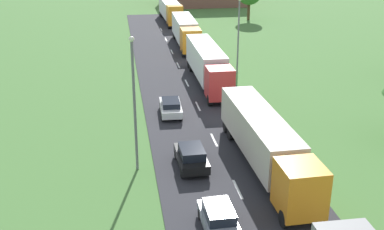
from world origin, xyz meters
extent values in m
cube|color=white|center=(0.00, 29.90, 0.07)|extent=(0.16, 2.40, 0.01)
cube|color=white|center=(0.00, 37.54, 0.07)|extent=(0.16, 2.40, 0.01)
cube|color=white|center=(0.00, 45.13, 0.07)|extent=(0.16, 2.40, 0.01)
cube|color=white|center=(0.00, 52.21, 0.07)|extent=(0.16, 2.40, 0.01)
cube|color=white|center=(0.00, 59.26, 0.07)|extent=(0.16, 2.40, 0.01)
cube|color=white|center=(0.00, 65.81, 0.07)|extent=(0.16, 2.40, 0.01)
cube|color=white|center=(0.00, 73.19, 0.07)|extent=(0.16, 2.40, 0.01)
cube|color=white|center=(0.00, 80.43, 0.07)|extent=(0.16, 2.40, 0.01)
cube|color=orange|center=(2.61, 26.26, 2.00)|extent=(2.50, 2.75, 2.89)
cube|color=black|center=(2.63, 24.98, 2.52)|extent=(2.10, 0.15, 1.27)
cube|color=beige|center=(2.43, 33.93, 2.21)|extent=(2.77, 11.99, 2.70)
cube|color=black|center=(2.43, 33.93, 0.66)|extent=(1.16, 11.36, 0.24)
cylinder|color=black|center=(3.67, 25.61, 0.56)|extent=(0.37, 1.01, 1.00)
cylinder|color=black|center=(1.57, 25.57, 0.56)|extent=(0.37, 1.01, 1.00)
cylinder|color=black|center=(3.40, 37.53, 0.56)|extent=(0.37, 1.01, 1.00)
cylinder|color=black|center=(1.30, 37.48, 0.56)|extent=(0.37, 1.01, 1.00)
cylinder|color=black|center=(3.37, 38.96, 0.56)|extent=(0.37, 1.01, 1.00)
cylinder|color=black|center=(1.27, 38.91, 0.56)|extent=(0.37, 1.01, 1.00)
cube|color=red|center=(2.15, 45.81, 2.02)|extent=(2.44, 2.55, 2.91)
cube|color=black|center=(2.15, 44.59, 2.54)|extent=(2.10, 0.10, 1.28)
cube|color=white|center=(2.16, 53.13, 2.35)|extent=(2.52, 11.40, 2.98)
cube|color=black|center=(2.16, 53.13, 0.66)|extent=(0.91, 10.83, 0.24)
cylinder|color=black|center=(3.20, 45.17, 0.56)|extent=(0.35, 1.00, 1.00)
cylinder|color=black|center=(1.10, 45.17, 0.56)|extent=(0.35, 1.00, 1.00)
cylinder|color=black|center=(3.22, 56.55, 0.56)|extent=(0.35, 1.00, 1.00)
cylinder|color=black|center=(1.12, 56.55, 0.56)|extent=(0.35, 1.00, 1.00)
cylinder|color=black|center=(3.22, 57.91, 0.56)|extent=(0.35, 1.00, 1.00)
cylinder|color=black|center=(1.12, 57.92, 0.56)|extent=(0.35, 1.00, 1.00)
cube|color=orange|center=(2.19, 63.56, 2.03)|extent=(2.49, 2.82, 2.93)
cube|color=black|center=(2.17, 62.23, 2.55)|extent=(2.10, 0.14, 1.29)
cube|color=white|center=(2.30, 70.20, 2.29)|extent=(2.67, 9.84, 2.85)
cube|color=black|center=(2.30, 70.20, 0.66)|extent=(1.06, 9.32, 0.24)
cylinder|color=black|center=(3.23, 62.85, 0.56)|extent=(0.37, 1.01, 1.00)
cylinder|color=black|center=(1.13, 62.89, 0.56)|extent=(0.37, 1.01, 1.00)
cylinder|color=black|center=(3.40, 73.12, 0.56)|extent=(0.37, 1.01, 1.00)
cylinder|color=black|center=(1.30, 73.16, 0.56)|extent=(0.37, 1.01, 1.00)
cylinder|color=black|center=(3.42, 74.30, 0.56)|extent=(0.37, 1.01, 1.00)
cylinder|color=black|center=(1.32, 74.34, 0.56)|extent=(0.37, 1.01, 1.00)
cube|color=orange|center=(2.35, 81.41, 2.10)|extent=(2.48, 2.35, 3.08)
cube|color=black|center=(2.37, 80.32, 2.65)|extent=(2.10, 0.14, 1.35)
cube|color=white|center=(2.22, 88.09, 2.18)|extent=(2.69, 10.40, 2.63)
cube|color=black|center=(2.22, 88.09, 0.66)|extent=(1.08, 9.86, 0.24)
cylinder|color=black|center=(3.41, 80.85, 0.56)|extent=(0.37, 1.01, 1.00)
cylinder|color=black|center=(1.31, 80.81, 0.56)|extent=(0.37, 1.01, 1.00)
cylinder|color=black|center=(3.22, 91.22, 0.56)|extent=(0.37, 1.01, 1.00)
cylinder|color=black|center=(1.12, 91.18, 0.56)|extent=(0.37, 1.01, 1.00)
cylinder|color=black|center=(3.20, 92.46, 0.56)|extent=(0.37, 1.01, 1.00)
cylinder|color=black|center=(1.10, 92.42, 0.56)|extent=(0.37, 1.01, 1.00)
cube|color=#8C939E|center=(-2.11, 25.62, 0.66)|extent=(1.84, 4.12, 0.57)
cube|color=black|center=(-2.11, 25.82, 1.24)|extent=(1.52, 2.31, 0.58)
cylinder|color=black|center=(-1.34, 27.02, 0.38)|extent=(0.23, 0.64, 0.64)
cylinder|color=black|center=(-2.91, 26.99, 0.38)|extent=(0.23, 0.64, 0.64)
cube|color=black|center=(-2.45, 33.42, 0.71)|extent=(1.97, 4.10, 0.65)
cube|color=black|center=(-2.44, 33.21, 1.33)|extent=(1.64, 2.31, 0.59)
cylinder|color=black|center=(-3.32, 34.78, 0.38)|extent=(0.23, 0.64, 0.64)
cylinder|color=black|center=(-1.63, 34.81, 0.38)|extent=(0.23, 0.64, 0.64)
cylinder|color=black|center=(-3.27, 32.02, 0.38)|extent=(0.23, 0.64, 0.64)
cylinder|color=black|center=(-1.57, 32.05, 0.38)|extent=(0.23, 0.64, 0.64)
cube|color=white|center=(-2.72, 43.48, 0.70)|extent=(1.94, 4.22, 0.63)
cube|color=black|center=(-2.73, 43.27, 1.24)|extent=(1.59, 2.38, 0.46)
cylinder|color=black|center=(-3.45, 44.92, 0.38)|extent=(0.24, 0.65, 0.64)
cylinder|color=black|center=(-1.88, 44.86, 0.38)|extent=(0.24, 0.65, 0.64)
cylinder|color=black|center=(-3.57, 42.10, 0.38)|extent=(0.24, 0.65, 0.64)
cylinder|color=black|center=(-1.99, 42.03, 0.38)|extent=(0.24, 0.65, 0.64)
cylinder|color=slate|center=(-6.16, 33.77, 4.50)|extent=(0.18, 0.18, 8.99)
sphere|color=silver|center=(-6.16, 33.77, 9.11)|extent=(0.36, 0.36, 0.36)
cylinder|color=slate|center=(6.23, 55.27, 4.05)|extent=(0.18, 0.18, 8.11)
cylinder|color=#513823|center=(15.99, 86.50, 1.59)|extent=(0.48, 0.48, 3.19)
camera|label=1|loc=(-7.04, 3.89, 15.80)|focal=45.19mm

